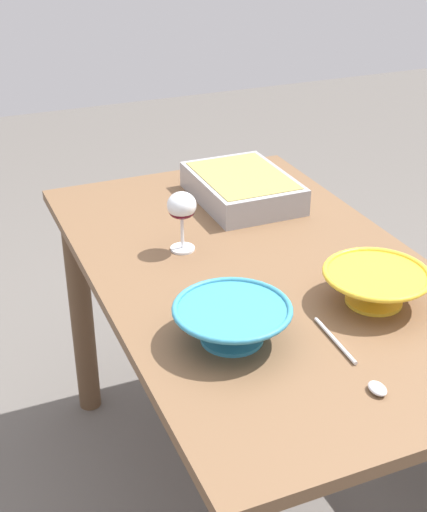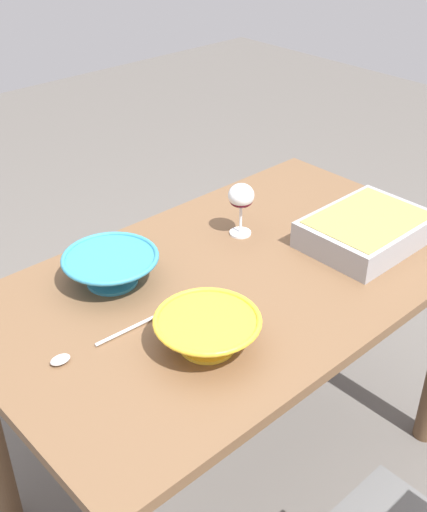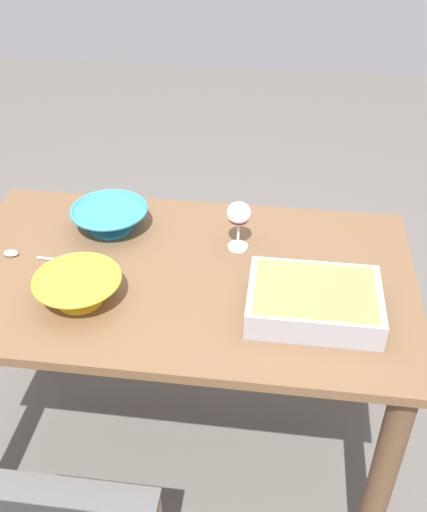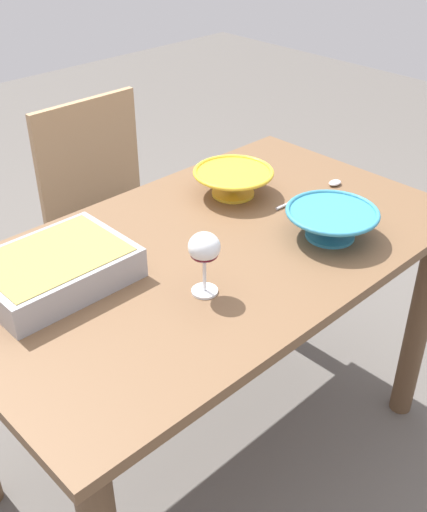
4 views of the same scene
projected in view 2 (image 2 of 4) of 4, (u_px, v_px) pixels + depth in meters
ground_plane at (232, 474)px, 2.04m from camera, size 8.00×8.00×0.00m
dining_table at (235, 320)px, 1.71m from camera, size 1.32×0.77×0.77m
wine_glass at (241, 199)px, 1.74m from camera, size 0.07×0.07×0.15m
casserole_dish at (367, 229)px, 1.74m from camera, size 0.34×0.25×0.08m
mixing_bowl at (207, 330)px, 1.37m from camera, size 0.23×0.23×0.08m
small_bowl at (111, 267)px, 1.58m from camera, size 0.24×0.24×0.08m
serving_spoon at (85, 348)px, 1.38m from camera, size 0.27×0.03×0.01m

